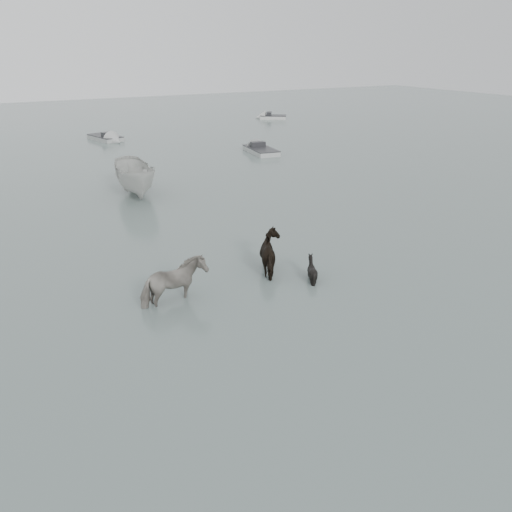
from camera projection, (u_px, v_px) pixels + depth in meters
name	position (u px, v px, depth m)	size (l,w,h in m)	color
ground	(290.00, 291.00, 16.68)	(140.00, 140.00, 0.00)	#576861
pony_pinto	(173.00, 276.00, 15.63)	(0.97, 2.13, 1.80)	black
pony_dark	(274.00, 249.00, 17.96)	(1.63, 1.39, 1.64)	black
pony_black	(312.00, 264.00, 17.37)	(0.88, 0.99, 1.09)	black
boat_small	(135.00, 176.00, 27.21)	(1.94, 5.17, 2.00)	beige
skiff_port	(261.00, 148.00, 38.01)	(5.16, 1.60, 0.75)	#A5A8A6
skiff_mid	(105.00, 136.00, 43.30)	(5.11, 1.60, 0.75)	#9C9E9B
skiff_star	(273.00, 115.00, 55.88)	(3.97, 1.60, 0.75)	silver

